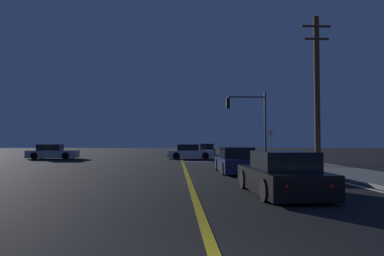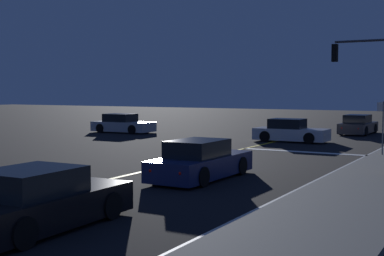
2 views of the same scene
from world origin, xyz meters
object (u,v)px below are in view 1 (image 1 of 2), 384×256
car_side_waiting_navy (236,162)px  car_parked_curb_black (282,176)px  car_lead_oncoming_silver (52,153)px  traffic_signal_near_right (251,115)px  car_distant_tail_white (190,153)px  car_far_approaching_charcoal (206,150)px  utility_pole_right (317,89)px  street_sign_corner (271,141)px

car_side_waiting_navy → car_parked_curb_black: 7.53m
car_lead_oncoming_silver → traffic_signal_near_right: (17.95, -3.12, 3.29)m
car_distant_tail_white → car_far_approaching_charcoal: bearing=162.8°
car_distant_tail_white → car_side_waiting_navy: bearing=6.2°
car_far_approaching_charcoal → utility_pole_right: 19.89m
car_far_approaching_charcoal → utility_pole_right: utility_pole_right is taller
car_side_waiting_navy → car_parked_curb_black: bearing=-88.6°
car_parked_curb_black → utility_pole_right: bearing=61.3°
car_distant_tail_white → car_parked_curb_black: bearing=4.0°
car_lead_oncoming_silver → traffic_signal_near_right: bearing=78.0°
car_side_waiting_navy → car_distant_tail_white: bearing=97.8°
car_lead_oncoming_silver → car_parked_curb_black: size_ratio=1.01×
car_side_waiting_navy → street_sign_corner: size_ratio=1.84×
traffic_signal_near_right → utility_pole_right: utility_pole_right is taller
car_lead_oncoming_silver → car_parked_curb_black: (14.69, -22.39, -0.00)m
car_side_waiting_navy → car_far_approaching_charcoal: 21.89m
car_distant_tail_white → traffic_signal_near_right: 6.68m
car_side_waiting_navy → street_sign_corner: street_sign_corner is taller
traffic_signal_near_right → utility_pole_right: 8.89m
car_lead_oncoming_silver → utility_pole_right: utility_pole_right is taller
utility_pole_right → street_sign_corner: (-1.40, 5.72, -3.20)m
car_distant_tail_white → car_far_approaching_charcoal: size_ratio=0.96×
car_parked_curb_black → traffic_signal_near_right: traffic_signal_near_right is taller
street_sign_corner → car_far_approaching_charcoal: bearing=107.0°
car_lead_oncoming_silver → street_sign_corner: street_sign_corner is taller
car_side_waiting_navy → car_parked_curb_black: (0.13, -7.53, 0.00)m
car_parked_curb_black → street_sign_corner: size_ratio=1.77×
car_lead_oncoming_silver → car_parked_curb_black: bearing=31.2°
traffic_signal_near_right → car_lead_oncoming_silver: bearing=-9.8°
traffic_signal_near_right → car_parked_curb_black: bearing=80.4°
utility_pole_right → street_sign_corner: utility_pole_right is taller
car_distant_tail_white → utility_pole_right: utility_pole_right is taller
car_side_waiting_navy → car_distant_tail_white: same height
car_distant_tail_white → car_far_approaching_charcoal: same height
car_side_waiting_navy → utility_pole_right: 7.84m
car_side_waiting_navy → car_parked_curb_black: size_ratio=1.04×
car_side_waiting_navy → street_sign_corner: bearing=64.8°
car_far_approaching_charcoal → car_lead_oncoming_silver: bearing=-153.6°
car_side_waiting_navy → utility_pole_right: (5.69, 3.22, 4.31)m
car_distant_tail_white → traffic_signal_near_right: traffic_signal_near_right is taller
car_far_approaching_charcoal → car_lead_oncoming_silver: same height
car_side_waiting_navy → car_far_approaching_charcoal: bearing=89.5°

